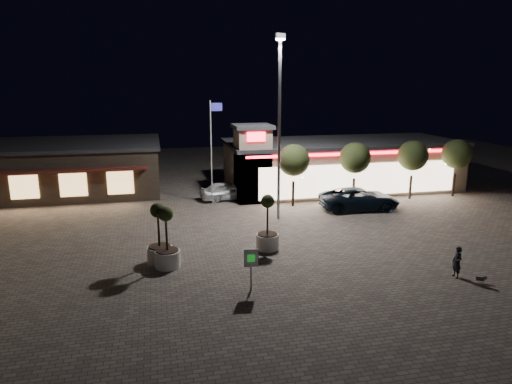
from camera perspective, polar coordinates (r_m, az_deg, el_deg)
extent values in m
plane|color=#675D53|center=(24.35, 3.25, -8.97)|extent=(90.00, 90.00, 0.00)
cube|color=gray|center=(41.61, 10.56, 3.22)|extent=(20.00, 8.00, 4.00)
cube|color=#262628|center=(41.29, 10.69, 6.15)|extent=(20.40, 8.40, 0.30)
cube|color=#FFE3BF|center=(38.07, 12.91, 1.53)|extent=(17.00, 0.12, 2.60)
cube|color=red|center=(37.67, 13.10, 4.72)|extent=(19.00, 0.10, 0.18)
cube|color=gray|center=(36.28, -0.44, 3.39)|extent=(2.60, 2.60, 5.80)
cube|color=#262628|center=(35.87, -0.45, 8.19)|extent=(3.00, 3.00, 0.30)
cube|color=red|center=(34.63, 0.02, 6.91)|extent=(1.40, 0.10, 0.70)
cube|color=#382D23|center=(42.95, -22.87, 2.69)|extent=(16.00, 10.00, 4.00)
cube|color=#262628|center=(42.64, -23.14, 5.53)|extent=(16.40, 10.40, 0.30)
cube|color=#591E19|center=(37.60, -24.36, 2.37)|extent=(14.40, 0.80, 0.15)
cube|color=#FFC272|center=(38.62, -26.99, 0.55)|extent=(2.00, 0.12, 1.80)
cube|color=#FFC272|center=(37.88, -21.87, 0.83)|extent=(2.00, 0.12, 1.80)
cube|color=#FFC272|center=(37.46, -16.59, 1.11)|extent=(2.00, 0.12, 1.80)
cylinder|color=gray|center=(30.91, 2.92, 7.39)|extent=(0.20, 0.20, 12.00)
cube|color=gray|center=(30.86, 3.07, 18.91)|extent=(0.60, 0.40, 0.35)
cube|color=white|center=(30.85, 3.06, 18.54)|extent=(0.45, 0.30, 0.08)
cylinder|color=white|center=(35.27, -5.61, 4.84)|extent=(0.10, 0.10, 8.00)
cube|color=#2A2998|center=(34.97, -5.00, 10.54)|extent=(0.90, 0.04, 0.60)
cylinder|color=#332319|center=(35.19, 4.66, -0.21)|extent=(0.20, 0.20, 1.92)
sphere|color=#2D3819|center=(34.66, 4.74, 3.99)|extent=(2.42, 2.42, 2.42)
cylinder|color=#332319|center=(36.95, 12.08, 0.20)|extent=(0.20, 0.20, 1.92)
sphere|color=#2D3819|center=(36.45, 12.29, 4.20)|extent=(2.42, 2.42, 2.42)
cylinder|color=#332319|center=(39.28, 18.73, 0.56)|extent=(0.20, 0.20, 1.92)
sphere|color=#2D3819|center=(38.81, 19.02, 4.32)|extent=(2.42, 2.42, 2.42)
cylinder|color=#332319|center=(41.48, 23.47, 0.82)|extent=(0.20, 0.20, 1.92)
sphere|color=#2D3819|center=(41.04, 23.81, 4.38)|extent=(2.42, 2.42, 2.42)
imported|color=black|center=(34.98, 12.80, -0.82)|extent=(6.11, 3.15, 1.65)
imported|color=white|center=(37.05, -3.57, 0.18)|extent=(4.58, 2.28, 1.50)
imported|color=black|center=(24.50, 23.83, -8.03)|extent=(0.38, 0.58, 1.58)
cube|color=#59514C|center=(24.52, 26.20, -9.66)|extent=(0.40, 0.29, 0.20)
sphere|color=#59514C|center=(24.55, 26.72, -9.49)|extent=(0.18, 0.18, 0.18)
cylinder|color=silver|center=(24.83, -11.91, -7.68)|extent=(1.33, 1.33, 0.89)
cylinder|color=black|center=(24.67, -11.97, -6.67)|extent=(1.16, 1.16, 0.07)
cylinder|color=#332319|center=(24.34, -12.09, -4.39)|extent=(0.11, 0.11, 2.00)
sphere|color=#2D3819|center=(24.07, -12.20, -2.24)|extent=(0.78, 0.78, 0.78)
cylinder|color=silver|center=(24.23, -10.98, -8.20)|extent=(1.32, 1.32, 0.88)
cylinder|color=black|center=(24.06, -11.02, -7.18)|extent=(1.14, 1.14, 0.07)
cylinder|color=#332319|center=(23.72, -11.14, -4.88)|extent=(0.11, 0.11, 1.98)
sphere|color=#2D3819|center=(23.45, -11.24, -2.71)|extent=(0.77, 0.77, 0.77)
cylinder|color=silver|center=(26.25, 1.43, -6.22)|extent=(1.31, 1.31, 0.87)
cylinder|color=black|center=(26.10, 1.44, -5.28)|extent=(1.13, 1.13, 0.07)
cylinder|color=#332319|center=(25.79, 1.45, -3.15)|extent=(0.11, 0.11, 1.96)
sphere|color=#2D3819|center=(25.54, 1.46, -1.16)|extent=(0.76, 0.76, 0.76)
cylinder|color=gray|center=(21.29, -0.62, -10.62)|extent=(0.08, 0.08, 1.20)
cube|color=white|center=(20.92, -0.63, -8.25)|extent=(0.65, 0.15, 0.85)
cube|color=#18941E|center=(20.89, -0.61, -8.29)|extent=(0.35, 0.07, 0.35)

